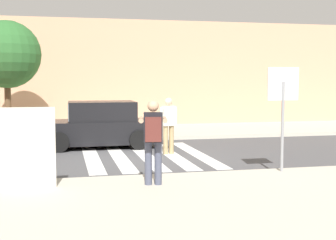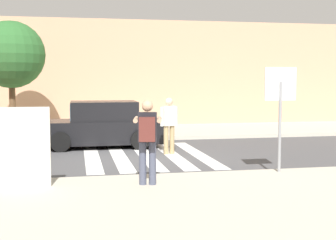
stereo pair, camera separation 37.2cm
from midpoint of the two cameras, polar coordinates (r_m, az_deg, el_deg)
ground_plane at (r=13.90m, az=-3.37°, el=-4.50°), size 120.00×120.00×0.00m
sidewalk_near at (r=7.97m, az=4.03°, el=-11.16°), size 60.00×6.00×0.14m
sidewalk_far at (r=19.78m, az=-6.20°, el=-1.50°), size 60.00×4.80×0.14m
building_facade_far at (r=24.04m, az=-7.45°, el=5.53°), size 56.00×4.00×5.08m
crosswalk_stripe_0 at (r=13.93m, az=-10.03°, el=-4.53°), size 0.44×5.20×0.01m
crosswalk_stripe_1 at (r=13.99m, az=-6.75°, el=-4.45°), size 0.44×5.20×0.01m
crosswalk_stripe_2 at (r=14.09m, az=-3.51°, el=-4.35°), size 0.44×5.20×0.01m
crosswalk_stripe_3 at (r=14.24m, az=-0.32°, el=-4.25°), size 0.44×5.20×0.01m
crosswalk_stripe_4 at (r=14.43m, az=2.79°, el=-4.13°), size 0.44×5.20×0.01m
stop_sign at (r=11.08m, az=12.90°, el=2.87°), size 0.76×0.08×2.42m
photographer_with_backpack at (r=9.45m, az=-2.95°, el=-1.81°), size 0.67×0.91×1.72m
pedestrian_crossing at (r=14.26m, az=-0.68°, el=-0.31°), size 0.57×0.33×1.72m
parked_car_black at (r=15.94m, az=-9.09°, el=-0.71°), size 4.10×1.92×1.55m
street_tree_west at (r=18.85m, az=-19.63°, el=7.50°), size 2.56×2.56×4.37m
advertising_board at (r=9.67m, az=-17.88°, el=-3.25°), size 1.10×0.11×1.60m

